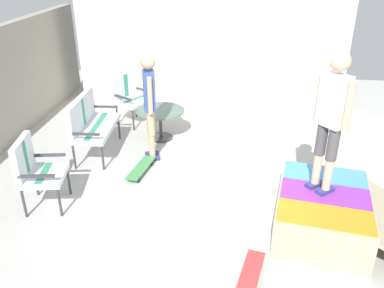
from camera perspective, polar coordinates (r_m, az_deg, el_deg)
ground_plane at (r=6.14m, az=4.04°, el=-6.73°), size 12.00×12.00×0.10m
house_facade at (r=9.21m, az=2.57°, el=13.48°), size 0.23×6.00×2.53m
skate_ramp at (r=5.40m, az=18.29°, el=-9.15°), size 1.72×2.04×0.56m
patio_bench at (r=7.10m, az=-14.33°, el=3.25°), size 1.28×0.62×1.02m
patio_chair_near_house at (r=8.28m, az=-8.84°, el=7.05°), size 0.82×0.79×1.02m
patio_chair_by_wall at (r=5.83m, az=-21.44°, el=-3.07°), size 0.70×0.65×1.02m
patio_table at (r=7.53m, az=-4.49°, el=3.63°), size 0.90×0.90×0.57m
person_watching at (r=6.58m, az=-6.04°, el=6.30°), size 0.46×0.31×1.80m
person_skater at (r=4.87m, az=19.21°, el=4.13°), size 0.39×0.36×1.73m
skateboard_by_bench at (r=6.52m, az=-7.23°, el=-3.41°), size 0.82×0.33×0.10m
skateboard_spare at (r=4.61m, az=8.20°, el=-18.01°), size 0.82×0.37×0.10m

